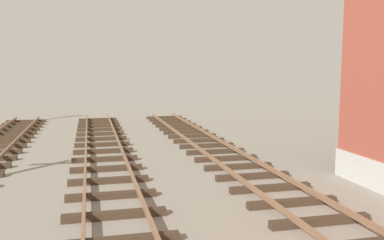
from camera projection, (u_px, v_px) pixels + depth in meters
The scene contains 0 objects.
Camera 1 is at (-4.58, -3.60, 3.64)m, focal length 39.73 mm.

